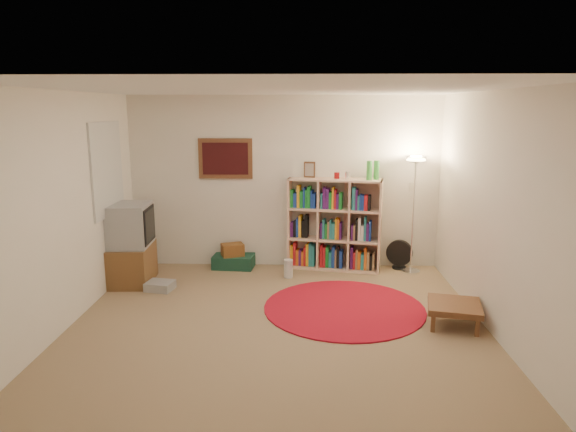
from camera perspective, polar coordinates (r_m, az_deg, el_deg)
name	(u,v)px	position (r m, az deg, el deg)	size (l,w,h in m)	color
room	(272,212)	(5.33, -1.82, 0.47)	(4.54, 4.54, 2.54)	#8B7152
bookshelf	(333,225)	(7.48, 5.06, -1.04)	(1.38, 0.64, 1.60)	beige
floor_lamp	(415,176)	(7.34, 13.95, 4.31)	(0.36, 0.36, 1.67)	white
floor_fan	(399,255)	(7.69, 12.27, -4.20)	(0.38, 0.26, 0.43)	black
tv_stand	(131,245)	(7.18, -17.04, -3.11)	(0.56, 0.77, 1.08)	brown
dvd_box	(160,286)	(6.92, -14.04, -7.53)	(0.38, 0.33, 0.11)	#97989C
suitcase	(234,261)	(7.66, -6.05, -5.02)	(0.62, 0.43, 0.19)	#163C2D
wicker_basket	(233,250)	(7.58, -6.18, -3.75)	(0.37, 0.32, 0.18)	brown
paper_towel	(288,269)	(7.17, 0.04, -5.86)	(0.16, 0.16, 0.26)	silver
red_rug	(344,308)	(6.18, 6.26, -10.08)	(1.89, 1.89, 0.02)	maroon
side_table	(454,307)	(5.90, 18.01, -9.60)	(0.66, 0.66, 0.25)	#522F1C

